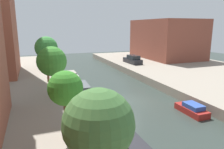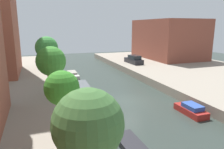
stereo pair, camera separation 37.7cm
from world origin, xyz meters
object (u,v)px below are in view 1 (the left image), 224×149
Objects in this scene: street_tree_4 at (43,49)px; moored_boat_left_2 at (135,146)px; street_tree_1 at (65,89)px; street_tree_5 at (41,44)px; street_tree_0 at (99,127)px; parked_car at (133,60)px; street_tree_3 at (46,48)px; moored_boat_left_3 at (99,105)px; street_tree_2 at (52,61)px; moored_boat_left_5 at (71,75)px; low_block_right at (166,39)px; moored_boat_left_4 at (82,86)px; moored_boat_right_2 at (192,109)px.

street_tree_4 is 1.26× the size of moored_boat_left_2.
street_tree_5 reaches higher than street_tree_1.
parked_car is at bearing 62.10° from street_tree_0.
street_tree_3 is (0.00, 20.89, 0.27)m from street_tree_0.
street_tree_3 is 1.18× the size of moored_boat_left_3.
street_tree_3 reaches higher than street_tree_1.
street_tree_0 is 33.17m from parked_car.
street_tree_5 is at bearing 90.00° from street_tree_2.
moored_boat_left_2 is (4.00, -23.09, -4.04)m from street_tree_4.
street_tree_3 is 8.20m from moored_boat_left_5.
parked_car is at bearing 55.90° from street_tree_1.
street_tree_0 is 1.12× the size of moored_boat_left_5.
street_tree_2 is 5.87m from moored_boat_left_3.
street_tree_1 is 22.14m from street_tree_4.
low_block_right reaches higher than moored_boat_left_2.
moored_boat_left_3 is at bearing 91.37° from moored_boat_left_2.
moored_boat_left_5 is (-0.08, 13.84, -0.06)m from moored_boat_left_3.
moored_boat_left_5 is at bearing 72.64° from street_tree_2.
street_tree_2 reaches higher than moored_boat_left_2.
street_tree_3 is 1.38× the size of moored_boat_left_4.
street_tree_3 reaches higher than street_tree_4.
low_block_right is 25.92m from street_tree_4.
street_tree_0 is 6.40m from street_tree_1.
street_tree_4 is 5.80m from moored_boat_left_5.
parked_car reaches higher than moored_boat_right_2.
parked_car is at bearing -20.09° from street_tree_5.
street_tree_0 reaches higher than parked_car.
moored_boat_left_4 is (3.78, 13.23, -3.78)m from street_tree_1.
street_tree_4 is 0.94× the size of parked_car.
street_tree_5 is 28.73m from moored_boat_right_2.
street_tree_0 is at bearing -90.00° from street_tree_5.
street_tree_1 is 0.93× the size of street_tree_5.
moored_boat_left_5 is at bearing 79.42° from street_tree_1.
moored_boat_left_3 is 1.17× the size of moored_boat_left_4.
street_tree_3 is 16.70m from moored_boat_left_2.
street_tree_0 is at bearing -117.90° from parked_car.
street_tree_1 reaches higher than moored_boat_left_4.
street_tree_1 is 0.95× the size of moored_boat_left_5.
street_tree_4 is (-0.00, 22.14, 0.16)m from street_tree_1.
moored_boat_left_5 is (-11.70, -2.74, -1.27)m from parked_car.
parked_car is 1.16× the size of moored_boat_left_4.
moored_boat_left_5 is (3.75, 20.08, -3.76)m from street_tree_1.
moored_boat_left_5 is (3.75, 26.44, -4.46)m from street_tree_0.
low_block_right is at bearing 52.64° from moored_boat_left_2.
street_tree_4 is 1.09× the size of moored_boat_left_4.
moored_boat_left_4 is at bearing -18.96° from street_tree_3.
moored_boat_left_3 is at bearing -25.79° from street_tree_2.
moored_boat_left_2 is 0.78× the size of moored_boat_left_5.
low_block_right is 26.14m from moored_boat_left_4.
street_tree_1 is 14.56m from street_tree_3.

